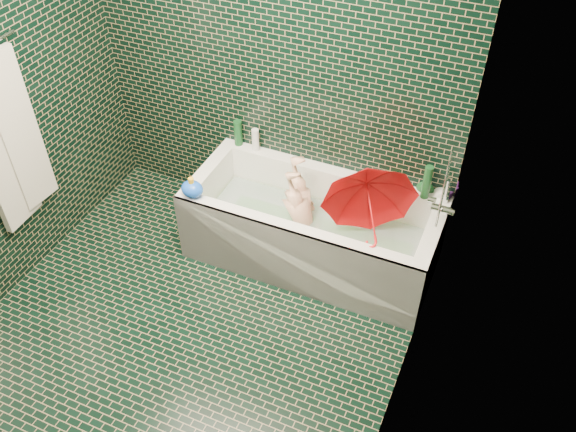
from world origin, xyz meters
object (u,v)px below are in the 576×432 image
at_px(bathtub, 311,236).
at_px(rubber_duck, 394,180).
at_px(child, 303,220).
at_px(bath_toy, 192,189).
at_px(umbrella, 371,212).

xyz_separation_m(bathtub, rubber_duck, (0.45, 0.36, 0.38)).
bearing_deg(bathtub, child, 159.27).
distance_m(child, bath_toy, 0.80).
xyz_separation_m(child, bath_toy, (-0.66, -0.32, 0.30)).
xyz_separation_m(rubber_duck, bath_toy, (-1.18, -0.65, 0.03)).
bearing_deg(umbrella, bath_toy, 172.70).
bearing_deg(umbrella, bathtub, 153.92).
xyz_separation_m(bathtub, umbrella, (0.41, -0.05, 0.40)).
height_order(child, rubber_duck, rubber_duck).
bearing_deg(child, umbrella, 73.13).
height_order(umbrella, rubber_duck, umbrella).
height_order(child, umbrella, umbrella).
relative_size(child, umbrella, 1.54).
relative_size(umbrella, bath_toy, 3.24).
bearing_deg(bath_toy, rubber_duck, 9.83).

